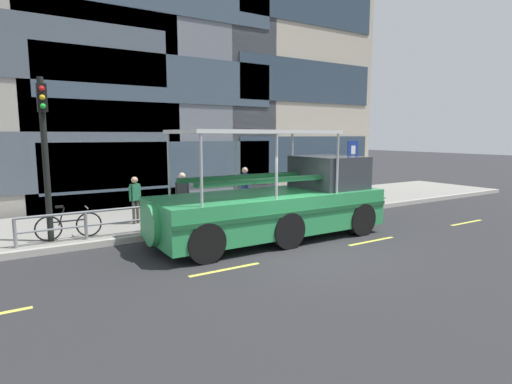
# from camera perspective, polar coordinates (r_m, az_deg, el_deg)

# --- Properties ---
(ground_plane) EXTENTS (120.00, 120.00, 0.00)m
(ground_plane) POSITION_cam_1_polar(r_m,az_deg,el_deg) (11.17, 5.68, -8.01)
(ground_plane) COLOR #2B2B2D
(sidewalk) EXTENTS (32.00, 4.80, 0.18)m
(sidewalk) POSITION_cam_1_polar(r_m,az_deg,el_deg) (15.83, -6.79, -2.94)
(sidewalk) COLOR gray
(sidewalk) RESTS_ON ground_plane
(curb_edge) EXTENTS (32.00, 0.18, 0.18)m
(curb_edge) POSITION_cam_1_polar(r_m,az_deg,el_deg) (13.67, -2.32, -4.64)
(curb_edge) COLOR #B2ADA3
(curb_edge) RESTS_ON ground_plane
(lane_centreline) EXTENTS (25.80, 0.12, 0.01)m
(lane_centreline) POSITION_cam_1_polar(r_m,az_deg,el_deg) (10.83, 7.15, -8.53)
(lane_centreline) COLOR #DBD64C
(lane_centreline) RESTS_ON ground_plane
(curb_guardrail) EXTENTS (12.04, 0.09, 0.80)m
(curb_guardrail) POSITION_cam_1_polar(r_m,az_deg,el_deg) (13.63, -4.69, -2.00)
(curb_guardrail) COLOR gray
(curb_guardrail) RESTS_ON sidewalk
(traffic_light_pole) EXTENTS (0.24, 0.46, 4.39)m
(traffic_light_pole) POSITION_cam_1_polar(r_m,az_deg,el_deg) (12.24, -27.39, 5.96)
(traffic_light_pole) COLOR black
(traffic_light_pole) RESTS_ON sidewalk
(parking_sign) EXTENTS (0.60, 0.12, 2.65)m
(parking_sign) POSITION_cam_1_polar(r_m,az_deg,el_deg) (17.76, 13.26, 4.23)
(parking_sign) COLOR #4C4F54
(parking_sign) RESTS_ON sidewalk
(leaned_bicycle) EXTENTS (1.74, 0.46, 0.96)m
(leaned_bicycle) POSITION_cam_1_polar(r_m,az_deg,el_deg) (12.59, -24.63, -4.28)
(leaned_bicycle) COLOR black
(leaned_bicycle) RESTS_ON sidewalk
(duck_tour_boat) EXTENTS (8.73, 2.55, 3.20)m
(duck_tour_boat) POSITION_cam_1_polar(r_m,az_deg,el_deg) (12.33, 3.82, -1.49)
(duck_tour_boat) COLOR #2D9351
(duck_tour_boat) RESTS_ON ground_plane
(pedestrian_near_bow) EXTENTS (0.50, 0.24, 1.74)m
(pedestrian_near_bow) POSITION_cam_1_polar(r_m,az_deg,el_deg) (16.72, 8.46, 1.55)
(pedestrian_near_bow) COLOR #1E2338
(pedestrian_near_bow) RESTS_ON sidewalk
(pedestrian_mid_left) EXTENTS (0.23, 0.48, 1.68)m
(pedestrian_mid_left) POSITION_cam_1_polar(r_m,az_deg,el_deg) (15.52, -1.57, 1.02)
(pedestrian_mid_left) COLOR #47423D
(pedestrian_mid_left) RESTS_ON sidewalk
(pedestrian_mid_right) EXTENTS (0.39, 0.34, 1.67)m
(pedestrian_mid_right) POSITION_cam_1_polar(r_m,az_deg,el_deg) (13.65, -10.22, -0.09)
(pedestrian_mid_right) COLOR black
(pedestrian_mid_right) RESTS_ON sidewalk
(pedestrian_near_stern) EXTENTS (0.42, 0.26, 1.55)m
(pedestrian_near_stern) POSITION_cam_1_polar(r_m,az_deg,el_deg) (13.89, -16.51, -0.46)
(pedestrian_near_stern) COLOR #47423D
(pedestrian_near_stern) RESTS_ON sidewalk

